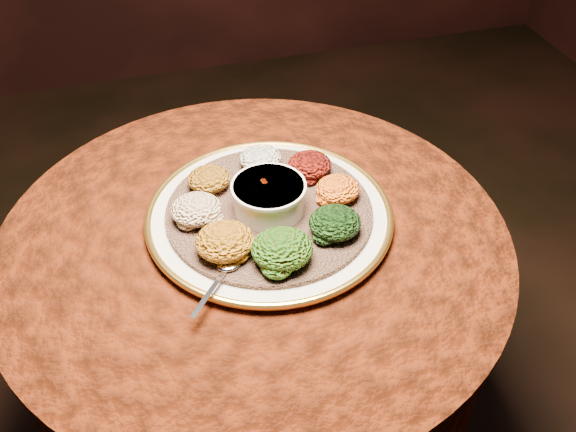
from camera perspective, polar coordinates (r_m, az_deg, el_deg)
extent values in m
cylinder|color=black|center=(1.50, -2.55, -12.68)|extent=(0.12, 0.12, 0.68)
cylinder|color=black|center=(1.22, -3.05, -2.79)|extent=(0.80, 0.80, 0.04)
cylinder|color=#431505|center=(1.33, -2.82, -7.26)|extent=(0.93, 0.93, 0.34)
cylinder|color=#431505|center=(1.20, -3.09, -1.87)|extent=(0.96, 0.96, 0.01)
cylinder|color=beige|center=(1.22, -1.67, -0.06)|extent=(0.47, 0.47, 0.02)
torus|color=gold|center=(1.22, -1.68, 0.19)|extent=(0.47, 0.47, 0.01)
cylinder|color=brown|center=(1.21, -1.68, 0.44)|extent=(0.49, 0.49, 0.01)
cylinder|color=silver|center=(1.19, -1.72, 1.67)|extent=(0.13, 0.13, 0.06)
cylinder|color=silver|center=(1.17, -1.74, 2.64)|extent=(0.14, 0.14, 0.01)
cylinder|color=#591404|center=(1.18, -1.73, 2.32)|extent=(0.11, 0.11, 0.01)
ellipsoid|color=silver|center=(1.10, -5.30, -4.37)|extent=(0.04, 0.03, 0.01)
cube|color=silver|center=(1.06, -7.05, -6.89)|extent=(0.08, 0.09, 0.00)
ellipsoid|color=silver|center=(1.30, -2.48, 5.16)|extent=(0.08, 0.08, 0.04)
ellipsoid|color=black|center=(1.28, 1.92, 4.56)|extent=(0.09, 0.08, 0.04)
ellipsoid|color=#C08010|center=(1.22, 4.44, 2.41)|extent=(0.08, 0.08, 0.04)
ellipsoid|color=black|center=(1.15, 4.19, -0.59)|extent=(0.10, 0.09, 0.05)
ellipsoid|color=#913E09|center=(1.09, -0.53, -2.94)|extent=(0.11, 0.10, 0.05)
ellipsoid|color=#A4650E|center=(1.11, -5.64, -2.25)|extent=(0.10, 0.10, 0.05)
ellipsoid|color=maroon|center=(1.18, -8.15, 0.59)|extent=(0.09, 0.09, 0.04)
ellipsoid|color=brown|center=(1.25, -7.03, 3.29)|extent=(0.08, 0.08, 0.04)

